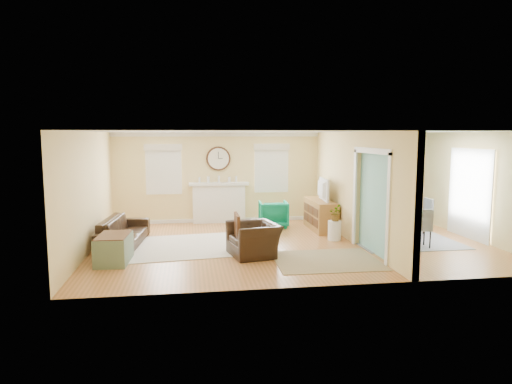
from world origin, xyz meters
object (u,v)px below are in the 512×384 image
(sofa, at_px, (124,231))
(green_chair, at_px, (273,214))
(eames_chair, at_px, (254,239))
(credenza, at_px, (320,215))
(dining_table, at_px, (394,224))

(sofa, relative_size, green_chair, 2.69)
(eames_chair, height_order, credenza, credenza)
(eames_chair, relative_size, green_chair, 1.35)
(eames_chair, xyz_separation_m, dining_table, (3.73, 1.26, -0.02))
(eames_chair, relative_size, dining_table, 0.58)
(green_chair, distance_m, dining_table, 3.21)
(sofa, bearing_deg, credenza, -74.16)
(eames_chair, distance_m, dining_table, 3.94)
(credenza, bearing_deg, sofa, -169.62)
(green_chair, height_order, dining_table, green_chair)
(credenza, bearing_deg, dining_table, -34.28)
(credenza, height_order, dining_table, credenza)
(sofa, distance_m, credenza, 5.07)
(sofa, xyz_separation_m, credenza, (4.99, 0.91, 0.09))
(eames_chair, height_order, green_chair, green_chair)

